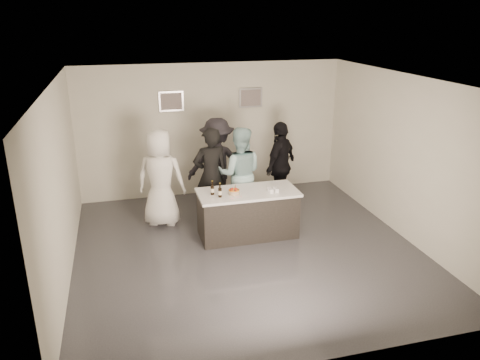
{
  "coord_description": "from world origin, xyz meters",
  "views": [
    {
      "loc": [
        -2.03,
        -7.23,
        4.01
      ],
      "look_at": [
        0.0,
        0.5,
        1.15
      ],
      "focal_mm": 35.0,
      "sensor_mm": 36.0,
      "label": 1
    }
  ],
  "objects": [
    {
      "name": "floor",
      "position": [
        0.0,
        0.0,
        0.0
      ],
      "size": [
        6.0,
        6.0,
        0.0
      ],
      "primitive_type": "plane",
      "color": "#3D3D42",
      "rests_on": "ground"
    },
    {
      "name": "ceiling",
      "position": [
        0.0,
        0.0,
        3.0
      ],
      "size": [
        6.0,
        6.0,
        0.0
      ],
      "primitive_type": "plane",
      "rotation": [
        3.14,
        0.0,
        0.0
      ],
      "color": "white"
    },
    {
      "name": "wall_back",
      "position": [
        0.0,
        3.0,
        1.5
      ],
      "size": [
        6.0,
        0.04,
        3.0
      ],
      "primitive_type": "cube",
      "color": "silver",
      "rests_on": "ground"
    },
    {
      "name": "wall_front",
      "position": [
        0.0,
        -3.0,
        1.5
      ],
      "size": [
        6.0,
        0.04,
        3.0
      ],
      "primitive_type": "cube",
      "color": "silver",
      "rests_on": "ground"
    },
    {
      "name": "wall_left",
      "position": [
        -3.0,
        0.0,
        1.5
      ],
      "size": [
        0.04,
        6.0,
        3.0
      ],
      "primitive_type": "cube",
      "color": "silver",
      "rests_on": "ground"
    },
    {
      "name": "wall_right",
      "position": [
        3.0,
        0.0,
        1.5
      ],
      "size": [
        0.04,
        6.0,
        3.0
      ],
      "primitive_type": "cube",
      "color": "silver",
      "rests_on": "ground"
    },
    {
      "name": "picture_left",
      "position": [
        -0.9,
        2.97,
        2.2
      ],
      "size": [
        0.54,
        0.04,
        0.44
      ],
      "primitive_type": "cube",
      "color": "#B2B2B7",
      "rests_on": "wall_back"
    },
    {
      "name": "picture_right",
      "position": [
        0.9,
        2.97,
        2.2
      ],
      "size": [
        0.54,
        0.04,
        0.44
      ],
      "primitive_type": "cube",
      "color": "#B2B2B7",
      "rests_on": "wall_back"
    },
    {
      "name": "bar_counter",
      "position": [
        0.16,
        0.54,
        0.45
      ],
      "size": [
        1.86,
        0.86,
        0.9
      ],
      "primitive_type": "cube",
      "color": "white",
      "rests_on": "ground"
    },
    {
      "name": "cake",
      "position": [
        -0.12,
        0.46,
        0.94
      ],
      "size": [
        0.2,
        0.2,
        0.08
      ],
      "primitive_type": "cylinder",
      "color": "orange",
      "rests_on": "bar_counter"
    },
    {
      "name": "beer_bottle_a",
      "position": [
        -0.51,
        0.54,
        1.03
      ],
      "size": [
        0.07,
        0.07,
        0.26
      ],
      "primitive_type": "cylinder",
      "color": "black",
      "rests_on": "bar_counter"
    },
    {
      "name": "beer_bottle_b",
      "position": [
        -0.4,
        0.39,
        1.03
      ],
      "size": [
        0.07,
        0.07,
        0.26
      ],
      "primitive_type": "cylinder",
      "color": "black",
      "rests_on": "bar_counter"
    },
    {
      "name": "tumbler_cluster",
      "position": [
        0.61,
        0.4,
        0.94
      ],
      "size": [
        0.19,
        0.19,
        0.08
      ],
      "primitive_type": "cube",
      "color": "orange",
      "rests_on": "bar_counter"
    },
    {
      "name": "candles",
      "position": [
        -0.15,
        0.3,
        0.9
      ],
      "size": [
        0.24,
        0.08,
        0.01
      ],
      "primitive_type": "cube",
      "color": "pink",
      "rests_on": "bar_counter"
    },
    {
      "name": "person_main_black",
      "position": [
        -0.37,
        1.39,
        0.98
      ],
      "size": [
        0.75,
        0.53,
        1.95
      ],
      "primitive_type": "imported",
      "rotation": [
        0.0,
        0.0,
        3.23
      ],
      "color": "black",
      "rests_on": "ground"
    },
    {
      "name": "person_main_blue",
      "position": [
        0.23,
        1.4,
        0.96
      ],
      "size": [
        1.08,
        0.94,
        1.91
      ],
      "primitive_type": "imported",
      "rotation": [
        0.0,
        0.0,
        2.88
      ],
      "color": "#9BC8CA",
      "rests_on": "ground"
    },
    {
      "name": "person_guest_left",
      "position": [
        -1.34,
        1.5,
        0.97
      ],
      "size": [
        1.1,
        0.9,
        1.94
      ],
      "primitive_type": "imported",
      "rotation": [
        0.0,
        0.0,
        2.79
      ],
      "color": "white",
      "rests_on": "ground"
    },
    {
      "name": "person_guest_right",
      "position": [
        1.22,
        1.74,
        0.95
      ],
      "size": [
        1.13,
        1.1,
        1.89
      ],
      "primitive_type": "imported",
      "rotation": [
        0.0,
        0.0,
        3.89
      ],
      "color": "black",
      "rests_on": "ground"
    },
    {
      "name": "person_guest_back",
      "position": [
        -0.08,
        2.11,
        0.98
      ],
      "size": [
        1.35,
        0.88,
        1.96
      ],
      "primitive_type": "imported",
      "rotation": [
        0.0,
        0.0,
        3.01
      ],
      "color": "black",
      "rests_on": "ground"
    }
  ]
}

